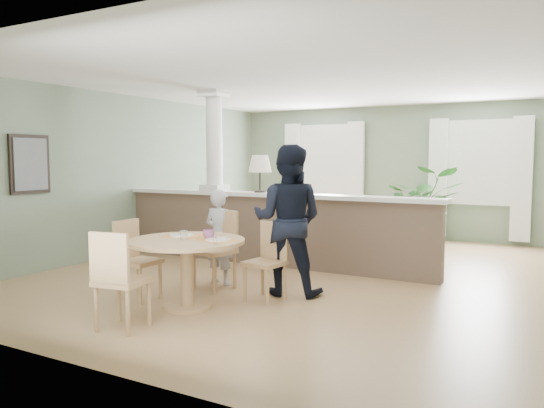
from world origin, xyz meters
The scene contains 12 objects.
ground centered at (0.00, 0.00, 0.00)m, with size 8.00×8.00×0.00m, color tan.
room_shell centered at (-0.03, 0.63, 1.81)m, with size 7.02×8.02×2.71m.
pony_wall centered at (-0.99, 0.20, 0.71)m, with size 5.32×0.38×2.70m.
sofa centered at (-0.96, 1.77, 0.41)m, with size 2.82×1.10×0.82m, color #825D47.
houseplant centered at (0.79, 3.20, 0.74)m, with size 1.34×1.16×1.49m, color #295B24.
dining_table centered at (-0.50, -2.30, 0.60)m, with size 1.26×1.26×0.86m.
chair_far_boy centered at (-0.74, -1.36, 0.54)m, with size 0.52×0.52×0.98m.
chair_far_man centered at (0.08, -1.53, 0.49)m, with size 0.45×0.45×0.89m.
chair_near centered at (-0.60, -3.23, 0.53)m, with size 0.50×0.50×0.96m.
chair_side centered at (-1.28, -2.30, 0.51)m, with size 0.42×0.42×0.92m.
child_person centered at (-0.83, -1.21, 0.62)m, with size 0.45×0.30×1.24m, color #A5A5AA.
man_person centered at (0.17, -1.22, 0.90)m, with size 0.87×0.68×1.79m, color black.
Camera 1 is at (3.05, -6.81, 1.64)m, focal length 35.00 mm.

